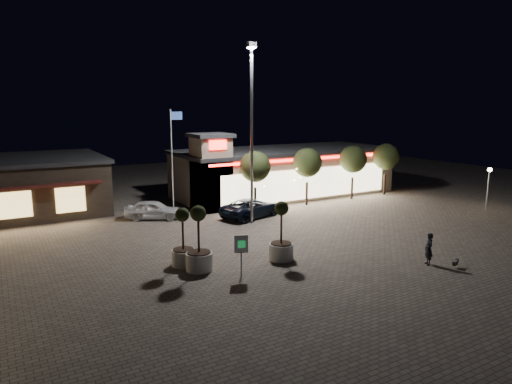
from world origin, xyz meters
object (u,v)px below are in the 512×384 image
pedestrian (429,249)px  white_sedan (153,210)px  planter_mid (199,250)px  valet_sign (241,248)px  planter_left (183,248)px  pickup_truck (251,208)px

pedestrian → white_sedan: bearing=-122.1°
planter_mid → valet_sign: bearing=-50.5°
planter_left → planter_mid: size_ratio=0.92×
planter_mid → pickup_truck: bearing=47.3°
pickup_truck → planter_mid: size_ratio=1.50×
planter_left → pedestrian: bearing=-29.7°
pickup_truck → pedestrian: size_ratio=2.96×
white_sedan → valet_sign: 13.31m
planter_mid → pedestrian: bearing=-26.2°
pedestrian → planter_left: 12.83m
planter_left → valet_sign: 3.46m
pickup_truck → planter_mid: 11.57m
pickup_truck → valet_sign: bearing=130.7°
pedestrian → valet_sign: valet_sign is taller
planter_mid → valet_sign: 2.35m
pedestrian → pickup_truck: bearing=-139.7°
pickup_truck → valet_sign: size_ratio=2.44×
white_sedan → planter_mid: planter_mid is taller
white_sedan → valet_sign: size_ratio=2.00×
planter_left → valet_sign: planter_left is taller
pickup_truck → planter_left: planter_left is taller
pickup_truck → valet_sign: (-6.37, -10.28, 0.75)m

